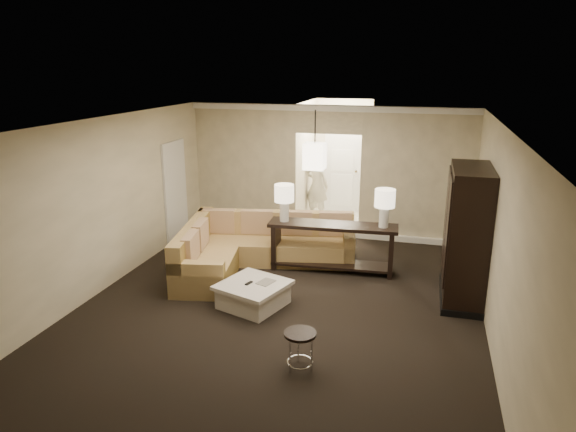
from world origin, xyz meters
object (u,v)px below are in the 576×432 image
(person, at_px, (317,182))
(sectional_sofa, at_px, (253,248))
(armoire, at_px, (466,238))
(drink_table, at_px, (300,343))
(coffee_table, at_px, (253,294))
(console_table, at_px, (332,243))

(person, bearing_deg, sectional_sofa, 103.93)
(person, bearing_deg, armoire, 153.32)
(armoire, height_order, drink_table, armoire)
(coffee_table, relative_size, console_table, 0.51)
(coffee_table, height_order, person, person)
(person, bearing_deg, drink_table, 123.01)
(console_table, relative_size, drink_table, 4.67)
(console_table, xyz_separation_m, armoire, (2.19, -0.58, 0.49))
(console_table, height_order, drink_table, console_table)
(coffee_table, height_order, console_table, console_table)
(console_table, height_order, armoire, armoire)
(drink_table, height_order, person, person)
(sectional_sofa, bearing_deg, console_table, -3.53)
(drink_table, distance_m, person, 6.40)
(coffee_table, bearing_deg, armoire, 20.30)
(armoire, bearing_deg, coffee_table, -159.70)
(sectional_sofa, relative_size, person, 1.70)
(sectional_sofa, bearing_deg, coffee_table, -81.63)
(coffee_table, bearing_deg, console_table, 62.29)
(coffee_table, distance_m, armoire, 3.40)
(armoire, distance_m, person, 4.81)
(console_table, bearing_deg, drink_table, -89.93)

